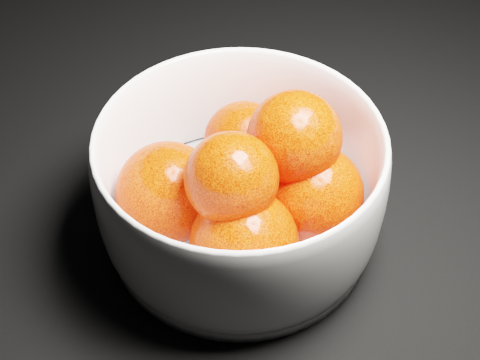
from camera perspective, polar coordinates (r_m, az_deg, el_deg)
name	(u,v)px	position (r m, az deg, el deg)	size (l,w,h in m)	color
ground	(349,35)	(0.89, 9.31, 12.10)	(3.00, 3.00, 0.00)	black
bowl	(240,185)	(0.59, 0.00, -0.42)	(0.25, 0.25, 0.12)	white
orange_pile	(247,186)	(0.58, 0.62, -0.51)	(0.21, 0.20, 0.14)	#FF2D08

